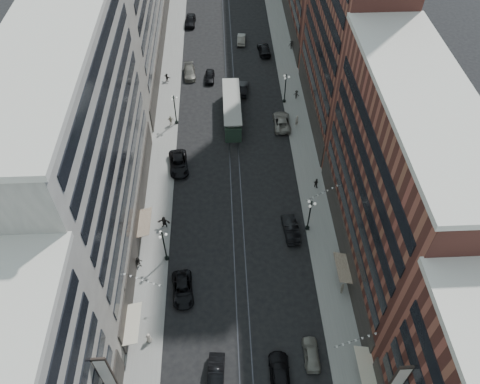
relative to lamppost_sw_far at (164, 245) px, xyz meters
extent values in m
plane|color=black|center=(9.20, 32.00, -3.10)|extent=(220.00, 220.00, 0.00)
cube|color=gray|center=(-1.80, 42.00, -3.02)|extent=(4.00, 180.00, 0.15)
cube|color=gray|center=(20.20, 42.00, -3.02)|extent=(4.00, 180.00, 0.15)
cube|color=#2D2D33|center=(8.50, 42.00, -3.09)|extent=(0.12, 180.00, 0.02)
cube|color=#2D2D33|center=(9.90, 42.00, -3.09)|extent=(0.12, 180.00, 0.02)
cube|color=#9E9A8C|center=(-7.80, 5.00, 10.90)|extent=(8.00, 36.00, 28.00)
cube|color=brown|center=(26.20, 0.00, 8.90)|extent=(8.00, 30.00, 24.00)
cylinder|color=black|center=(0.00, 0.00, -2.80)|extent=(0.56, 0.56, 0.30)
cylinder|color=black|center=(0.00, 0.00, -0.35)|extent=(0.18, 0.18, 5.20)
sphere|color=black|center=(0.00, 0.00, 2.45)|extent=(0.24, 0.24, 0.24)
sphere|color=white|center=(0.45, 0.00, 2.05)|extent=(0.36, 0.36, 0.36)
sphere|color=white|center=(-0.22, 0.39, 2.05)|extent=(0.36, 0.36, 0.36)
sphere|color=white|center=(-0.22, -0.39, 2.05)|extent=(0.36, 0.36, 0.36)
cylinder|color=black|center=(0.00, 27.00, -2.80)|extent=(0.56, 0.56, 0.30)
cylinder|color=black|center=(0.00, 27.00, -0.35)|extent=(0.18, 0.18, 5.20)
sphere|color=black|center=(0.00, 27.00, 2.45)|extent=(0.24, 0.24, 0.24)
sphere|color=white|center=(0.45, 27.00, 2.05)|extent=(0.36, 0.36, 0.36)
sphere|color=white|center=(-0.22, 27.39, 2.05)|extent=(0.36, 0.36, 0.36)
sphere|color=white|center=(-0.22, 26.61, 2.05)|extent=(0.36, 0.36, 0.36)
cylinder|color=black|center=(18.40, 4.00, -2.80)|extent=(0.56, 0.56, 0.30)
cylinder|color=black|center=(18.40, 4.00, -0.35)|extent=(0.18, 0.18, 5.20)
sphere|color=black|center=(18.40, 4.00, 2.45)|extent=(0.24, 0.24, 0.24)
sphere|color=white|center=(18.85, 4.00, 2.05)|extent=(0.36, 0.36, 0.36)
sphere|color=white|center=(18.18, 4.39, 2.05)|extent=(0.36, 0.36, 0.36)
sphere|color=white|center=(18.18, 3.61, 2.05)|extent=(0.36, 0.36, 0.36)
cylinder|color=black|center=(18.40, 32.00, -2.80)|extent=(0.56, 0.56, 0.30)
cylinder|color=black|center=(18.40, 32.00, -0.35)|extent=(0.18, 0.18, 5.20)
sphere|color=black|center=(18.40, 32.00, 2.45)|extent=(0.24, 0.24, 0.24)
sphere|color=white|center=(18.85, 32.00, 2.05)|extent=(0.36, 0.36, 0.36)
sphere|color=white|center=(18.18, 32.39, 2.05)|extent=(0.36, 0.36, 0.36)
sphere|color=white|center=(18.18, 31.61, 2.05)|extent=(0.36, 0.36, 0.36)
cube|color=#253B2D|center=(9.20, 28.12, -1.74)|extent=(2.61, 12.54, 2.72)
cube|color=gray|center=(9.20, 28.12, -0.06)|extent=(1.67, 11.50, 0.63)
cube|color=gray|center=(9.20, 28.12, 0.35)|extent=(2.82, 12.75, 0.16)
cylinder|color=black|center=(9.20, 23.42, -2.73)|extent=(2.40, 0.73, 0.73)
cylinder|color=black|center=(9.20, 32.82, -2.73)|extent=(2.40, 0.73, 0.73)
imported|color=black|center=(2.20, -4.88, -2.37)|extent=(2.91, 5.43, 1.45)
imported|color=gray|center=(16.31, -13.37, -2.40)|extent=(1.73, 4.13, 1.40)
imported|color=black|center=(6.04, -15.32, -2.30)|extent=(2.01, 4.94, 1.59)
imported|color=black|center=(12.68, -15.45, -2.33)|extent=(2.21, 5.32, 1.54)
imported|color=#C2B3A1|center=(-1.24, -10.87, -2.19)|extent=(0.83, 0.62, 1.51)
imported|color=black|center=(-3.30, -1.03, -2.02)|extent=(1.02, 0.79, 1.85)
imported|color=#A9A08C|center=(21.07, -5.72, -2.10)|extent=(0.66, 1.07, 1.70)
imported|color=black|center=(0.80, 16.62, -2.28)|extent=(3.34, 6.11, 1.62)
imported|color=#65635A|center=(1.79, 40.91, -2.36)|extent=(2.47, 5.25, 1.48)
imported|color=black|center=(1.40, 60.32, -2.20)|extent=(2.42, 5.37, 1.79)
imported|color=black|center=(16.10, 3.54, -2.27)|extent=(2.17, 5.17, 1.66)
imported|color=gray|center=(17.29, 25.77, -2.30)|extent=(2.80, 5.80, 1.59)
imported|color=black|center=(16.18, 48.21, -2.31)|extent=(2.64, 5.61, 1.58)
imported|color=black|center=(5.48, 39.42, -2.38)|extent=(1.92, 4.31, 1.44)
imported|color=slate|center=(11.91, 52.42, -2.35)|extent=(1.92, 4.62, 1.49)
imported|color=black|center=(-0.59, 5.27, -2.03)|extent=(1.76, 0.74, 1.84)
imported|color=#B0A992|center=(-0.88, 26.61, -2.04)|extent=(1.09, 0.56, 1.80)
imported|color=black|center=(20.69, 11.60, -2.17)|extent=(0.85, 0.78, 1.55)
imported|color=#AB9C8D|center=(19.69, 25.56, -1.98)|extent=(0.84, 0.79, 1.93)
imported|color=black|center=(21.70, 49.26, -2.06)|extent=(1.15, 0.49, 1.77)
imported|color=black|center=(11.40, 35.30, -2.32)|extent=(2.22, 4.88, 1.55)
imported|color=black|center=(20.59, 32.88, -2.15)|extent=(1.11, 0.85, 1.59)
imported|color=black|center=(-2.27, 39.20, -2.18)|extent=(1.38, 1.19, 1.53)
camera|label=1|loc=(7.68, -34.10, 46.23)|focal=35.00mm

